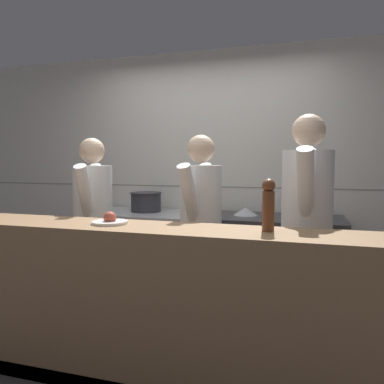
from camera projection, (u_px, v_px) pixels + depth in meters
ground_plane at (155, 360)px, 2.68m from camera, size 14.00×14.00×0.00m
wall_back_tiled at (209, 173)px, 4.07m from camera, size 8.00×0.06×2.60m
oven_range at (147, 254)px, 3.92m from camera, size 1.09×0.71×0.90m
prep_counter at (270, 264)px, 3.55m from camera, size 1.34×0.65×0.90m
pass_counter at (160, 307)px, 2.36m from camera, size 3.20×0.45×1.01m
stock_pot at (146, 201)px, 3.93m from camera, size 0.33×0.33×0.20m
mixing_bowl_steel at (245, 211)px, 3.63m from camera, size 0.23×0.23×0.07m
plated_dish_main at (110, 221)px, 2.44m from camera, size 0.24×0.24×0.08m
pepper_mill at (268, 204)px, 2.17m from camera, size 0.08×0.08×0.31m
chef_head_cook at (93, 222)px, 3.23m from camera, size 0.40×0.71×1.62m
chef_sous at (201, 227)px, 2.96m from camera, size 0.38×0.71×1.63m
chef_line at (306, 223)px, 2.69m from camera, size 0.38×0.77×1.75m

